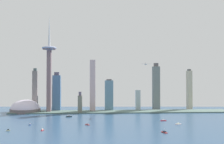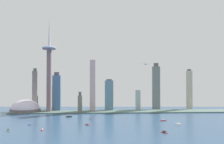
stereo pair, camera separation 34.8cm
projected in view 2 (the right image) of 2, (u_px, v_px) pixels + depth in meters
name	position (u px, v px, depth m)	size (l,w,h in m)	color
waterfront_pier	(121.00, 112.00, 840.92)	(679.83, 69.95, 3.00)	#526B62
observation_tower	(49.00, 65.00, 836.03)	(45.01, 45.01, 304.22)	slate
stadium_dome	(25.00, 109.00, 834.91)	(92.50, 92.50, 55.30)	slate
skyscraper_0	(80.00, 104.00, 815.11)	(12.18, 22.31, 64.52)	slate
skyscraper_1	(93.00, 86.00, 858.33)	(17.59, 25.80, 164.43)	beige
skyscraper_2	(57.00, 92.00, 871.50)	(25.52, 20.09, 125.73)	#426790
skyscraper_3	(109.00, 95.00, 875.29)	(27.22, 15.59, 103.00)	slate
skyscraper_4	(138.00, 100.00, 895.35)	(15.52, 12.71, 66.69)	#A6B7B9
skyscraper_5	(35.00, 90.00, 894.91)	(17.02, 12.98, 139.31)	gray
skyscraper_6	(189.00, 90.00, 919.03)	(13.24, 25.89, 137.28)	beige
skyscraper_7	(55.00, 96.00, 928.96)	(20.24, 17.23, 90.25)	gray
skyscraper_8	(156.00, 87.00, 917.82)	(22.81, 23.16, 157.77)	slate
boat_0	(164.00, 132.00, 520.87)	(9.54, 16.86, 9.00)	#AC2F2A
boat_1	(87.00, 124.00, 606.93)	(10.84, 11.71, 3.83)	#A72F2A
boat_2	(42.00, 130.00, 542.11)	(4.18, 10.55, 8.17)	#AB1A26
boat_3	(178.00, 124.00, 612.35)	(15.82, 13.55, 7.03)	white
boat_4	(30.00, 125.00, 604.30)	(4.76, 7.08, 3.53)	navy
boat_5	(163.00, 120.00, 664.79)	(14.47, 6.02, 7.61)	red
boat_6	(69.00, 116.00, 732.32)	(16.34, 9.38, 9.27)	black
boat_7	(8.00, 130.00, 537.06)	(7.90, 4.43, 4.26)	beige
airplane	(146.00, 64.00, 825.83)	(26.58, 28.86, 7.78)	silver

